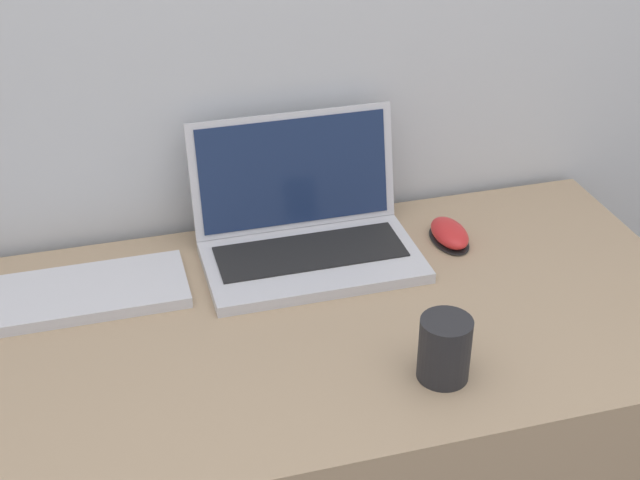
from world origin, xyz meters
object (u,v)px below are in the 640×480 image
Objects in this scene: computer_mouse at (449,234)px; laptop at (306,228)px; drink_cup at (445,348)px; external_keyboard at (76,294)px.

laptop is at bearing 173.08° from computer_mouse.
external_keyboard is (-0.52, 0.35, -0.04)m from drink_cup.
external_keyboard is (-0.41, -0.04, -0.04)m from laptop.
drink_cup is (0.11, -0.39, -0.00)m from laptop.
computer_mouse is at bearing 0.58° from external_keyboard.
laptop is 0.40m from drink_cup.
drink_cup reaches higher than external_keyboard.
laptop is at bearing 5.49° from external_keyboard.
laptop is 0.41m from external_keyboard.
drink_cup is 0.27× the size of external_keyboard.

